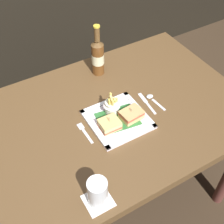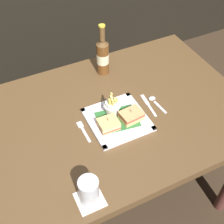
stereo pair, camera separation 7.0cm
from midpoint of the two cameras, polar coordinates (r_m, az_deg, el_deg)
The scene contains 12 objects.
ground_plane at distance 2.05m, azimuth 0.30°, elevation -15.62°, with size 6.00×6.00×0.00m, color #392A1C.
dining_table at distance 1.48m, azimuth 0.40°, elevation -3.15°, with size 1.35×0.88×0.77m.
square_plate at distance 1.38m, azimuth 2.47°, elevation -1.51°, with size 0.26×0.26×0.02m.
sandwich_half_left at distance 1.33m, azimuth 0.82°, elevation -2.33°, with size 0.09×0.08×0.07m.
sandwich_half_right at distance 1.37m, azimuth 5.10°, elevation -0.73°, with size 0.10×0.08×0.06m.
fries_cup at distance 1.38m, azimuth 1.52°, elevation 1.26°, with size 0.08×0.08×0.11m.
beer_bottle at distance 1.58m, azimuth -0.48°, elevation 10.50°, with size 0.06×0.06×0.28m.
drink_coaster at distance 1.16m, azimuth -2.37°, elevation -16.15°, with size 0.10×0.10×0.00m, color white.
water_glass at distance 1.12m, azimuth -2.46°, elevation -14.88°, with size 0.07×0.07×0.12m.
fork at distance 1.35m, azimuth -3.94°, elevation -3.48°, with size 0.02×0.13×0.00m.
knife at distance 1.47m, azimuth 8.11°, elevation 1.42°, with size 0.03×0.16×0.00m.
spoon at distance 1.49m, azimuth 9.25°, elevation 2.06°, with size 0.04×0.12×0.01m.
Camera 2 is at (-0.40, -0.88, 1.81)m, focal length 48.73 mm.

